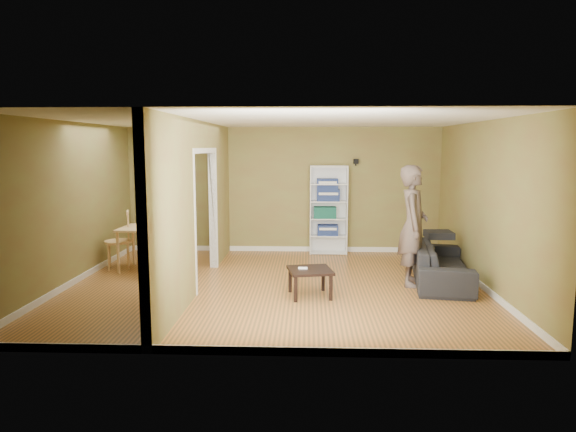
% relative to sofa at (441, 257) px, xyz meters
% --- Properties ---
extents(room_shell, '(6.50, 6.50, 6.50)m').
position_rel_sofa_xyz_m(room_shell, '(-2.70, -0.36, 0.89)').
color(room_shell, '#B66F2F').
rests_on(room_shell, ground).
extents(partition, '(0.22, 5.50, 2.60)m').
position_rel_sofa_xyz_m(partition, '(-3.90, -0.36, 0.89)').
color(partition, olive).
rests_on(partition, ground).
extents(wall_speaker, '(0.10, 0.10, 0.10)m').
position_rel_sofa_xyz_m(wall_speaker, '(-1.20, 2.33, 1.49)').
color(wall_speaker, black).
rests_on(wall_speaker, room_shell).
extents(sofa, '(2.27, 1.24, 0.82)m').
position_rel_sofa_xyz_m(sofa, '(0.00, 0.00, 0.00)').
color(sofa, black).
rests_on(sofa, ground).
extents(person, '(0.94, 0.80, 2.25)m').
position_rel_sofa_xyz_m(person, '(-0.51, -0.18, 0.72)').
color(person, slate).
rests_on(person, ground).
extents(bookshelf, '(0.77, 0.34, 1.82)m').
position_rel_sofa_xyz_m(bookshelf, '(-1.76, 2.24, 0.50)').
color(bookshelf, white).
rests_on(bookshelf, ground).
extents(paper_box_navy_a, '(0.42, 0.27, 0.21)m').
position_rel_sofa_xyz_m(paper_box_navy_a, '(-1.77, 2.20, 0.08)').
color(paper_box_navy_a, navy).
rests_on(paper_box_navy_a, bookshelf).
extents(paper_box_teal, '(0.45, 0.30, 0.23)m').
position_rel_sofa_xyz_m(paper_box_teal, '(-1.83, 2.20, 0.45)').
color(paper_box_teal, '#09554A').
rests_on(paper_box_teal, bookshelf).
extents(paper_box_navy_b, '(0.46, 0.30, 0.23)m').
position_rel_sofa_xyz_m(paper_box_navy_b, '(-1.77, 2.20, 0.80)').
color(paper_box_navy_b, navy).
rests_on(paper_box_navy_b, bookshelf).
extents(paper_box_navy_c, '(0.43, 0.28, 0.22)m').
position_rel_sofa_xyz_m(paper_box_navy_c, '(-1.78, 2.20, 1.01)').
color(paper_box_navy_c, navy).
rests_on(paper_box_navy_c, bookshelf).
extents(coffee_table, '(0.62, 0.62, 0.41)m').
position_rel_sofa_xyz_m(coffee_table, '(-2.15, -0.89, -0.06)').
color(coffee_table, black).
rests_on(coffee_table, ground).
extents(game_controller, '(0.14, 0.04, 0.03)m').
position_rel_sofa_xyz_m(game_controller, '(-2.25, -0.89, 0.01)').
color(game_controller, white).
rests_on(game_controller, coffee_table).
extents(dining_table, '(1.24, 0.83, 0.78)m').
position_rel_sofa_xyz_m(dining_table, '(-4.89, 0.65, 0.29)').
color(dining_table, '#EFB082').
rests_on(dining_table, ground).
extents(chair_left, '(0.61, 0.61, 1.05)m').
position_rel_sofa_xyz_m(chair_left, '(-5.62, 0.72, 0.12)').
color(chair_left, tan).
rests_on(chair_left, ground).
extents(chair_near, '(0.43, 0.43, 0.92)m').
position_rel_sofa_xyz_m(chair_near, '(-4.83, 0.10, 0.05)').
color(chair_near, tan).
rests_on(chair_near, ground).
extents(chair_far, '(0.55, 0.55, 1.01)m').
position_rel_sofa_xyz_m(chair_far, '(-4.91, 1.29, 0.10)').
color(chair_far, tan).
rests_on(chair_far, ground).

